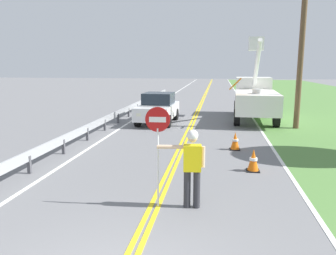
% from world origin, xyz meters
% --- Properties ---
extents(centerline_yellow_left, '(0.11, 110.00, 0.01)m').
position_xyz_m(centerline_yellow_left, '(-0.09, 20.00, 0.01)').
color(centerline_yellow_left, yellow).
rests_on(centerline_yellow_left, ground).
extents(centerline_yellow_right, '(0.11, 110.00, 0.01)m').
position_xyz_m(centerline_yellow_right, '(0.09, 20.00, 0.01)').
color(centerline_yellow_right, yellow).
rests_on(centerline_yellow_right, ground).
extents(edge_line_right, '(0.12, 110.00, 0.01)m').
position_xyz_m(edge_line_right, '(3.60, 20.00, 0.01)').
color(edge_line_right, silver).
rests_on(edge_line_right, ground).
extents(edge_line_left, '(0.12, 110.00, 0.01)m').
position_xyz_m(edge_line_left, '(-3.60, 20.00, 0.01)').
color(edge_line_left, silver).
rests_on(edge_line_left, ground).
extents(flagger_worker, '(1.08, 0.27, 1.83)m').
position_xyz_m(flagger_worker, '(0.85, 3.43, 1.05)').
color(flagger_worker, '#2D2D33').
rests_on(flagger_worker, ground).
extents(stop_sign_paddle, '(0.56, 0.04, 2.33)m').
position_xyz_m(stop_sign_paddle, '(0.08, 3.36, 1.71)').
color(stop_sign_paddle, silver).
rests_on(stop_sign_paddle, ground).
extents(utility_bucket_truck, '(2.93, 6.90, 4.94)m').
position_xyz_m(utility_bucket_truck, '(3.60, 16.89, 1.40)').
color(utility_bucket_truck, white).
rests_on(utility_bucket_truck, ground).
extents(oncoming_sedan_nearest, '(2.03, 4.16, 1.70)m').
position_xyz_m(oncoming_sedan_nearest, '(-1.95, 14.65, 0.83)').
color(oncoming_sedan_nearest, silver).
rests_on(oncoming_sedan_nearest, ground).
extents(utility_pole_near, '(1.80, 0.28, 8.87)m').
position_xyz_m(utility_pole_near, '(5.47, 14.06, 4.62)').
color(utility_pole_near, brown).
rests_on(utility_pole_near, ground).
extents(traffic_cone_lead, '(0.40, 0.40, 0.70)m').
position_xyz_m(traffic_cone_lead, '(2.53, 6.39, 0.34)').
color(traffic_cone_lead, orange).
rests_on(traffic_cone_lead, ground).
extents(traffic_cone_mid, '(0.40, 0.40, 0.70)m').
position_xyz_m(traffic_cone_mid, '(2.11, 9.02, 0.34)').
color(traffic_cone_mid, orange).
rests_on(traffic_cone_mid, ground).
extents(guardrail_left_shoulder, '(0.10, 32.00, 0.71)m').
position_xyz_m(guardrail_left_shoulder, '(-4.20, 15.43, 0.52)').
color(guardrail_left_shoulder, '#9EA0A3').
rests_on(guardrail_left_shoulder, ground).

